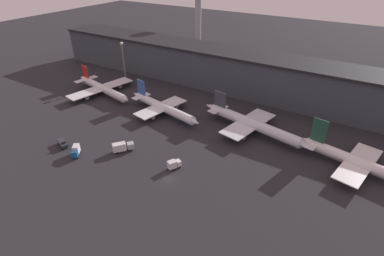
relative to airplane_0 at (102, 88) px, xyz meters
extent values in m
plane|color=#26262B|center=(68.96, -38.11, -3.24)|extent=(600.00, 600.00, 0.00)
cube|color=#3D424C|center=(68.96, 41.31, 6.63)|extent=(256.83, 19.95, 19.76)
cube|color=black|center=(68.96, 41.31, 17.11)|extent=(256.83, 21.95, 1.20)
cylinder|color=silver|center=(0.55, -0.11, 0.21)|extent=(37.79, 11.27, 3.64)
cylinder|color=silver|center=(0.55, -0.11, -0.42)|extent=(35.83, 10.35, 3.09)
cone|color=silver|center=(20.15, -4.19, 0.21)|extent=(4.98, 4.27, 3.46)
cone|color=silver|center=(-19.22, 4.00, 0.49)|extent=(5.97, 4.14, 3.09)
cube|color=red|center=(-15.01, 3.12, 5.30)|extent=(5.07, 1.43, 6.53)
cube|color=silver|center=(-15.75, 3.28, 0.76)|extent=(6.19, 13.36, 0.24)
cube|color=silver|center=(-1.30, 0.27, -0.24)|extent=(15.13, 36.67, 0.36)
cylinder|color=gray|center=(1.85, 9.85, -1.49)|extent=(4.33, 2.77, 2.00)
cylinder|color=gray|center=(-2.23, -9.77, -1.49)|extent=(4.33, 2.77, 2.00)
cylinder|color=black|center=(13.52, -2.81, -2.43)|extent=(0.50, 0.50, 1.64)
cylinder|color=black|center=(-1.01, 1.70, -2.43)|extent=(0.50, 0.50, 1.64)
cylinder|color=black|center=(-1.60, -1.15, -2.43)|extent=(0.50, 0.50, 1.64)
cylinder|color=white|center=(40.96, -1.77, 0.32)|extent=(36.93, 11.20, 3.75)
cylinder|color=#2D519E|center=(40.96, -1.77, -0.33)|extent=(35.01, 10.27, 3.19)
cone|color=white|center=(60.14, -5.76, 0.32)|extent=(5.14, 4.41, 3.57)
cone|color=white|center=(21.59, 2.26, 0.60)|extent=(6.16, 4.27, 3.19)
cube|color=#2D519E|center=(25.77, 1.39, 5.81)|extent=(5.23, 1.46, 7.22)
cube|color=white|center=(25.05, 1.54, 0.89)|extent=(5.58, 9.94, 0.24)
cube|color=white|center=(39.15, -1.39, -0.15)|extent=(13.39, 27.17, 0.36)
cylinder|color=gray|center=(41.72, 5.52, -1.43)|extent=(4.46, 2.86, 2.07)
cylinder|color=gray|center=(38.75, -8.75, -1.43)|extent=(4.46, 2.86, 2.07)
cylinder|color=black|center=(53.62, -4.40, -2.40)|extent=(0.50, 0.50, 1.69)
cylinder|color=black|center=(39.46, 0.08, -2.40)|extent=(0.50, 0.50, 1.69)
cylinder|color=black|center=(38.84, -2.86, -2.40)|extent=(0.50, 0.50, 1.69)
cylinder|color=silver|center=(81.84, 4.28, 0.87)|extent=(41.81, 12.75, 4.33)
cylinder|color=#333842|center=(81.84, 4.28, 0.11)|extent=(39.63, 11.69, 3.68)
cone|color=silver|center=(103.58, -0.24, 0.87)|extent=(5.92, 5.08, 4.11)
cone|color=silver|center=(59.90, 8.85, 1.19)|extent=(7.10, 4.92, 3.68)
cube|color=#333842|center=(64.65, 7.86, 6.45)|extent=(6.01, 1.62, 6.84)
cube|color=silver|center=(63.83, 8.03, 1.51)|extent=(6.31, 10.84, 0.24)
cube|color=silver|center=(79.80, 4.71, 0.32)|extent=(15.07, 29.60, 0.36)
cylinder|color=gray|center=(82.63, 12.20, -1.12)|extent=(5.14, 3.30, 2.38)
cylinder|color=gray|center=(79.41, -3.29, -1.12)|extent=(5.14, 3.30, 2.38)
cylinder|color=black|center=(96.17, 1.30, -2.27)|extent=(0.50, 0.50, 1.95)
cylinder|color=black|center=(80.15, 6.40, -2.27)|extent=(0.50, 0.50, 1.95)
cylinder|color=black|center=(79.44, 3.01, -2.27)|extent=(0.50, 0.50, 1.95)
cylinder|color=white|center=(123.93, -1.17, 0.36)|extent=(40.86, 12.05, 3.80)
cylinder|color=#ADB2B7|center=(123.93, -1.17, -0.30)|extent=(38.74, 11.08, 3.23)
cone|color=white|center=(102.59, 3.27, 0.65)|extent=(6.23, 4.32, 3.23)
cube|color=#1E4738|center=(107.10, 2.33, 6.75)|extent=(5.29, 1.47, 8.98)
cube|color=white|center=(106.30, 2.50, 0.93)|extent=(5.71, 10.36, 0.24)
cube|color=white|center=(121.93, -0.75, -0.11)|extent=(13.72, 28.34, 0.36)
cylinder|color=gray|center=(124.68, 6.46, -1.41)|extent=(4.51, 2.89, 2.09)
cylinder|color=gray|center=(121.58, -8.46, -1.41)|extent=(4.51, 2.89, 2.09)
cylinder|color=black|center=(122.24, 0.73, -2.39)|extent=(0.50, 0.50, 1.71)
cylinder|color=black|center=(121.62, -2.24, -2.39)|extent=(0.50, 0.50, 1.71)
cube|color=#195199|center=(33.42, -46.31, -1.35)|extent=(2.52, 2.42, 2.35)
cube|color=silver|center=(31.78, -44.10, -0.96)|extent=(3.49, 3.73, 3.13)
cylinder|color=black|center=(33.93, -45.74, -2.79)|extent=(0.94, 1.02, 0.90)
cylinder|color=black|center=(32.72, -46.64, -2.79)|extent=(0.94, 1.02, 0.90)
cylinder|color=black|center=(31.99, -43.12, -2.79)|extent=(0.94, 1.02, 0.90)
cylinder|color=black|center=(30.78, -44.02, -2.79)|extent=(0.94, 1.02, 0.90)
cube|color=#9EA3A8|center=(46.98, -31.40, -1.41)|extent=(3.43, 3.40, 2.22)
cube|color=silver|center=(44.40, -34.75, -1.04)|extent=(4.96, 5.39, 2.97)
cylinder|color=black|center=(46.08, -31.01, -2.79)|extent=(1.05, 1.10, 0.90)
cylinder|color=black|center=(47.58, -32.16, -2.79)|extent=(1.05, 1.10, 0.90)
cylinder|color=black|center=(43.03, -34.98, -2.79)|extent=(1.05, 1.10, 0.90)
cylinder|color=black|center=(44.53, -36.13, -2.79)|extent=(1.05, 1.10, 0.90)
cube|color=#282D38|center=(22.66, -43.27, -1.94)|extent=(6.95, 4.70, 1.17)
cube|color=black|center=(24.17, -43.89, -0.95)|extent=(1.29, 1.83, 0.80)
cylinder|color=black|center=(24.93, -43.22, -2.79)|extent=(1.06, 0.90, 0.90)
cylinder|color=black|center=(24.25, -44.90, -2.79)|extent=(1.06, 0.90, 0.90)
cylinder|color=black|center=(21.07, -41.64, -2.79)|extent=(1.06, 0.90, 0.90)
cylinder|color=black|center=(20.38, -43.32, -2.79)|extent=(1.06, 0.90, 0.90)
cube|color=white|center=(68.27, -30.75, -1.55)|extent=(2.60, 2.24, 1.94)
cube|color=silver|center=(67.13, -32.99, -1.23)|extent=(3.27, 3.57, 2.59)
cylinder|color=black|center=(67.47, -30.49, -2.79)|extent=(0.90, 1.05, 0.90)
cylinder|color=black|center=(68.94, -31.24, -2.79)|extent=(0.90, 1.05, 0.90)
cylinder|color=black|center=(66.12, -33.15, -2.79)|extent=(0.90, 1.05, 0.90)
cylinder|color=black|center=(67.59, -33.90, -2.79)|extent=(0.90, 1.05, 0.90)
cylinder|color=slate|center=(-4.18, 22.11, 6.99)|extent=(0.70, 0.70, 20.48)
sphere|color=beige|center=(-4.18, 22.11, 17.83)|extent=(1.80, 1.80, 1.80)
cylinder|color=#99999E|center=(4.78, 90.86, 17.07)|extent=(4.40, 4.40, 40.62)
camera|label=1|loc=(115.79, -99.57, 62.37)|focal=28.00mm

